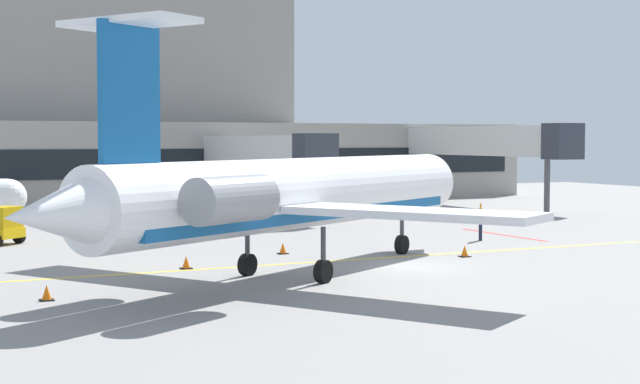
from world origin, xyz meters
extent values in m
cube|color=gray|center=(0.00, 0.00, -0.05)|extent=(120.00, 120.00, 0.10)
cube|color=yellow|center=(0.00, 3.14, 0.00)|extent=(108.00, 0.24, 0.01)
cube|color=red|center=(11.88, 9.34, 0.00)|extent=(0.30, 8.00, 0.01)
cube|color=gray|center=(-2.57, 45.83, 3.46)|extent=(78.50, 11.66, 6.91)
cube|color=gray|center=(-1.80, 48.75, 13.33)|extent=(33.11, 8.16, 12.83)
cube|color=black|center=(-2.57, 39.95, 3.54)|extent=(75.36, 0.12, 2.35)
cube|color=silver|center=(5.04, 30.43, 4.57)|extent=(1.40, 19.14, 2.40)
cube|color=#2D333D|center=(5.04, 19.96, 4.57)|extent=(2.40, 2.00, 2.64)
cylinder|color=#4C4C51|center=(5.04, 38.50, 1.69)|extent=(0.44, 0.44, 3.37)
cylinder|color=#4C4C51|center=(5.04, 21.66, 1.69)|extent=(0.44, 0.44, 3.37)
cube|color=silver|center=(24.88, 30.18, 5.36)|extent=(1.40, 19.65, 2.40)
cube|color=#2D333D|center=(24.88, 19.45, 5.36)|extent=(2.40, 2.00, 2.64)
cylinder|color=#4C4C51|center=(24.88, 38.50, 2.08)|extent=(0.44, 0.44, 4.16)
cylinder|color=#4C4C51|center=(24.88, 21.15, 2.08)|extent=(0.44, 0.44, 4.16)
cylinder|color=white|center=(-5.42, -0.41, 3.36)|extent=(21.01, 14.16, 2.81)
cube|color=#145999|center=(-5.42, -0.41, 2.59)|extent=(18.91, 12.75, 0.51)
cone|color=white|center=(5.21, 5.97, 3.36)|extent=(4.07, 3.96, 2.76)
cone|color=white|center=(-16.29, -6.94, 3.36)|extent=(4.37, 3.93, 2.39)
cube|color=white|center=(-10.27, 3.76, 2.94)|extent=(7.10, 9.38, 0.28)
cube|color=white|center=(-4.02, -6.66, 2.94)|extent=(7.10, 9.38, 0.28)
cylinder|color=gray|center=(-12.82, -2.27, 3.57)|extent=(3.69, 3.07, 1.55)
cylinder|color=gray|center=(-10.54, -6.08, 3.57)|extent=(3.69, 3.07, 1.55)
cube|color=#145999|center=(-13.64, -5.35, 6.98)|extent=(2.29, 1.51, 4.43)
cube|color=white|center=(-13.64, -5.35, 9.20)|extent=(4.01, 4.87, 0.20)
cylinder|color=#3F3F44|center=(2.01, 4.05, 1.43)|extent=(0.20, 0.20, 1.50)
cylinder|color=black|center=(2.01, 4.05, 0.45)|extent=(0.95, 0.76, 0.90)
cylinder|color=#3F3F44|center=(-7.34, 0.57, 1.43)|extent=(0.20, 0.20, 1.50)
cylinder|color=black|center=(-7.34, 0.57, 0.45)|extent=(0.95, 0.76, 0.90)
cylinder|color=#3F3F44|center=(-5.46, -2.57, 1.43)|extent=(0.20, 0.20, 1.50)
cylinder|color=black|center=(-5.46, -2.57, 0.45)|extent=(0.95, 0.76, 0.90)
cube|color=#1E4CB2|center=(-7.47, 24.22, 0.69)|extent=(3.32, 2.15, 0.67)
cube|color=#1A4197|center=(-8.34, 24.31, 1.54)|extent=(1.42, 1.77, 1.03)
cylinder|color=black|center=(-8.66, 23.43, 0.35)|extent=(0.73, 0.35, 0.70)
cylinder|color=black|center=(-8.46, 25.24, 0.35)|extent=(0.73, 0.35, 0.70)
cylinder|color=black|center=(-6.47, 23.19, 0.35)|extent=(0.73, 0.35, 0.70)
cylinder|color=black|center=(-6.28, 25.01, 0.35)|extent=(0.73, 0.35, 0.70)
cube|color=#E5B20C|center=(15.46, 29.16, 0.66)|extent=(2.79, 4.31, 0.62)
cube|color=#C3970A|center=(15.07, 28.09, 1.58)|extent=(1.82, 1.98, 1.22)
cylinder|color=black|center=(15.68, 27.57, 0.35)|extent=(0.50, 0.75, 0.70)
cylinder|color=black|center=(14.27, 28.08, 0.35)|extent=(0.50, 0.75, 0.70)
cylinder|color=black|center=(16.65, 30.23, 0.35)|extent=(0.50, 0.75, 0.70)
cylinder|color=black|center=(15.24, 30.74, 0.35)|extent=(0.50, 0.75, 0.70)
cube|color=#C3970A|center=(-14.65, 16.61, 1.44)|extent=(1.97, 1.94, 1.11)
cylinder|color=black|center=(-13.86, 17.03, 0.35)|extent=(0.68, 0.71, 0.70)
sphere|color=white|center=(-12.36, 31.87, 1.60)|extent=(2.44, 2.44, 2.44)
cylinder|color=#191E33|center=(8.98, 7.38, 0.47)|extent=(0.18, 0.18, 0.95)
cylinder|color=#191E33|center=(8.87, 7.21, 0.47)|extent=(0.18, 0.18, 0.95)
cylinder|color=yellow|center=(8.93, 7.30, 1.27)|extent=(0.34, 0.34, 0.65)
sphere|color=tan|center=(8.93, 7.30, 1.71)|extent=(0.24, 0.24, 0.24)
cylinder|color=yellow|center=(9.04, 7.48, 1.66)|extent=(0.28, 0.38, 0.50)
cylinder|color=#F2590C|center=(9.04, 7.48, 1.88)|extent=(0.06, 0.06, 0.28)
cylinder|color=yellow|center=(8.81, 7.11, 1.66)|extent=(0.28, 0.38, 0.50)
cylinder|color=#F2590C|center=(8.81, 7.11, 1.88)|extent=(0.06, 0.06, 0.28)
cone|color=orange|center=(-15.71, -1.93, 0.28)|extent=(0.36, 0.36, 0.55)
cube|color=black|center=(-15.71, -1.93, 0.02)|extent=(0.47, 0.47, 0.04)
cone|color=orange|center=(-8.95, 3.59, 0.28)|extent=(0.36, 0.36, 0.55)
cube|color=black|center=(-8.95, 3.59, 0.02)|extent=(0.47, 0.47, 0.04)
cone|color=orange|center=(4.08, 1.78, 0.28)|extent=(0.36, 0.36, 0.55)
cube|color=black|center=(4.08, 1.78, 0.02)|extent=(0.47, 0.47, 0.04)
cone|color=orange|center=(-3.14, 6.56, 0.28)|extent=(0.36, 0.36, 0.55)
cube|color=black|center=(-3.14, 6.56, 0.02)|extent=(0.47, 0.47, 0.04)
camera|label=1|loc=(-21.33, -34.90, 5.55)|focal=53.06mm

